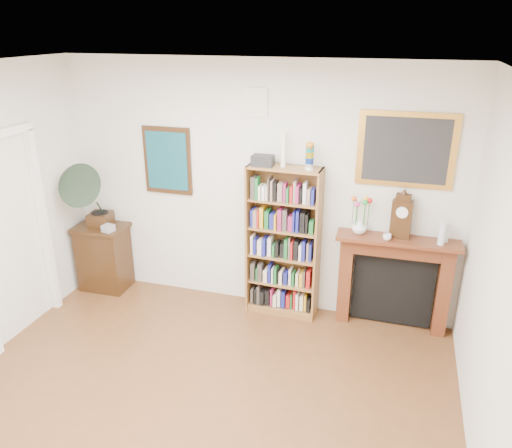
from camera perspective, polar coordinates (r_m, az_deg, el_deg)
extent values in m
cube|color=white|center=(2.99, -14.40, 15.41)|extent=(4.50, 5.00, 0.01)
cube|color=silver|center=(5.55, -0.03, 4.02)|extent=(4.50, 0.01, 2.80)
cube|color=white|center=(5.99, -23.11, 0.02)|extent=(0.08, 0.08, 2.10)
cube|color=black|center=(5.84, -10.08, 7.14)|extent=(0.58, 0.03, 0.78)
cube|color=#124957|center=(5.83, -10.16, 7.10)|extent=(0.50, 0.01, 0.67)
cube|color=white|center=(5.32, -0.09, 13.74)|extent=(0.26, 0.03, 0.30)
cube|color=silver|center=(5.30, -0.14, 13.72)|extent=(0.22, 0.01, 0.26)
cube|color=gold|center=(5.17, 16.76, 8.08)|extent=(0.95, 0.03, 0.75)
cube|color=#262628|center=(5.16, 16.76, 8.04)|extent=(0.82, 0.01, 0.65)
cube|color=brown|center=(5.60, -0.70, -1.69)|extent=(0.04, 0.28, 1.72)
cube|color=brown|center=(5.44, 7.06, -2.60)|extent=(0.04, 0.28, 1.72)
cube|color=brown|center=(5.22, 3.32, 6.41)|extent=(0.80, 0.32, 0.02)
cube|color=brown|center=(5.89, 2.96, -9.49)|extent=(0.80, 0.32, 0.07)
cube|color=brown|center=(5.63, 3.44, -1.62)|extent=(0.79, 0.05, 1.72)
cube|color=brown|center=(5.73, 3.03, -6.62)|extent=(0.76, 0.29, 0.02)
cube|color=brown|center=(5.58, 3.09, -3.68)|extent=(0.76, 0.29, 0.02)
cube|color=brown|center=(5.45, 3.16, -0.58)|extent=(0.76, 0.29, 0.02)
cube|color=brown|center=(5.33, 3.23, 2.66)|extent=(0.76, 0.29, 0.02)
cube|color=black|center=(6.49, -16.96, -3.62)|extent=(0.62, 0.46, 0.83)
cube|color=#4A2111|center=(5.61, 10.17, -6.05)|extent=(0.14, 0.19, 1.02)
cube|color=#4A2111|center=(5.62, 20.62, -7.15)|extent=(0.14, 0.19, 1.02)
cube|color=#4A2111|center=(5.40, 15.84, -2.64)|extent=(1.16, 0.21, 0.17)
cube|color=#4A2111|center=(5.33, 15.94, -1.80)|extent=(1.26, 0.32, 0.04)
cube|color=black|center=(5.68, 15.33, -7.10)|extent=(0.84, 0.09, 0.82)
cube|color=black|center=(6.33, -17.33, 0.56)|extent=(0.28, 0.28, 0.16)
cylinder|color=black|center=(6.30, -17.42, 1.26)|extent=(0.22, 0.22, 0.01)
cone|color=#2A3D2E|center=(6.07, -18.57, 3.80)|extent=(0.59, 0.69, 0.65)
cube|color=#B8B8C5|center=(6.12, -16.54, -0.47)|extent=(0.14, 0.14, 0.08)
cube|color=black|center=(5.29, 16.27, 0.55)|extent=(0.21, 0.14, 0.40)
cylinder|color=white|center=(5.20, 16.36, 1.27)|extent=(0.12, 0.03, 0.12)
cube|color=black|center=(5.21, 16.53, 2.89)|extent=(0.16, 0.11, 0.07)
imported|color=white|center=(5.33, 11.75, -0.24)|extent=(0.19, 0.19, 0.16)
imported|color=white|center=(5.24, 14.75, -1.45)|extent=(0.10, 0.10, 0.07)
cylinder|color=silver|center=(5.27, 20.50, -1.02)|extent=(0.07, 0.07, 0.24)
cylinder|color=silver|center=(5.35, 20.89, -0.95)|extent=(0.06, 0.06, 0.20)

